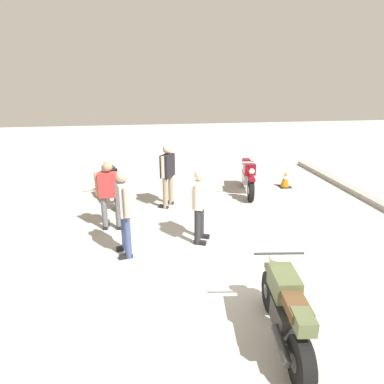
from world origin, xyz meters
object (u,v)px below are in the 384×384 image
at_px(motorcycle_maroon_cruiser, 248,176).
at_px(person_in_black_shirt, 167,172).
at_px(person_in_red_shirt, 110,192).
at_px(person_in_gray_shirt, 124,207).
at_px(traffic_cone, 285,179).
at_px(person_in_white_shirt, 200,202).
at_px(motorcycle_black_cruiser, 112,184).
at_px(motorcycle_olive_vintage, 285,311).

bearing_deg(motorcycle_maroon_cruiser, person_in_black_shirt, -62.07).
xyz_separation_m(motorcycle_maroon_cruiser, person_in_red_shirt, (2.06, -3.89, 0.39)).
height_order(person_in_gray_shirt, person_in_black_shirt, person_in_gray_shirt).
bearing_deg(person_in_red_shirt, traffic_cone, -57.84).
xyz_separation_m(motorcycle_maroon_cruiser, traffic_cone, (-0.37, 1.36, -0.26)).
relative_size(person_in_red_shirt, traffic_cone, 3.04).
height_order(motorcycle_maroon_cruiser, person_in_red_shirt, person_in_red_shirt).
bearing_deg(traffic_cone, person_in_white_shirt, -45.34).
bearing_deg(motorcycle_maroon_cruiser, motorcycle_black_cruiser, -76.39).
xyz_separation_m(motorcycle_black_cruiser, motorcycle_maroon_cruiser, (-0.23, 4.02, 0.00)).
relative_size(person_in_red_shirt, person_in_white_shirt, 1.01).
xyz_separation_m(person_in_black_shirt, person_in_white_shirt, (2.16, 0.50, -0.08)).
distance_m(motorcycle_maroon_cruiser, traffic_cone, 1.43).
relative_size(motorcycle_maroon_cruiser, person_in_gray_shirt, 1.19).
xyz_separation_m(motorcycle_olive_vintage, motorcycle_maroon_cruiser, (-6.00, 1.38, 0.03)).
bearing_deg(traffic_cone, person_in_gray_shirt, -53.15).
relative_size(person_in_gray_shirt, person_in_black_shirt, 1.02).
xyz_separation_m(motorcycle_olive_vintage, traffic_cone, (-6.37, 2.74, -0.23)).
xyz_separation_m(person_in_red_shirt, person_in_white_shirt, (0.89, 1.90, -0.02)).
distance_m(person_in_gray_shirt, traffic_cone, 6.14).
xyz_separation_m(person_in_gray_shirt, person_in_black_shirt, (-2.50, 1.03, -0.03)).
bearing_deg(person_in_red_shirt, motorcycle_olive_vintage, -140.15).
xyz_separation_m(person_in_gray_shirt, person_in_white_shirt, (-0.34, 1.53, -0.11)).
height_order(motorcycle_maroon_cruiser, person_in_black_shirt, person_in_black_shirt).
height_order(motorcycle_olive_vintage, person_in_black_shirt, person_in_black_shirt).
distance_m(person_in_gray_shirt, person_in_black_shirt, 2.71).
bearing_deg(person_in_black_shirt, person_in_white_shirt, 133.59).
relative_size(motorcycle_olive_vintage, person_in_gray_shirt, 1.12).
distance_m(person_in_black_shirt, person_in_white_shirt, 2.22).
height_order(motorcycle_olive_vintage, person_in_white_shirt, person_in_white_shirt).
xyz_separation_m(motorcycle_olive_vintage, person_in_red_shirt, (-3.95, -2.51, 0.42)).
relative_size(motorcycle_black_cruiser, person_in_red_shirt, 1.26).
xyz_separation_m(motorcycle_olive_vintage, person_in_gray_shirt, (-2.72, -2.14, 0.52)).
height_order(motorcycle_olive_vintage, motorcycle_maroon_cruiser, motorcycle_maroon_cruiser).
relative_size(person_in_gray_shirt, person_in_white_shirt, 1.10).
bearing_deg(motorcycle_olive_vintage, traffic_cone, -16.34).
height_order(person_in_red_shirt, person_in_white_shirt, person_in_red_shirt).
height_order(motorcycle_black_cruiser, person_in_red_shirt, person_in_red_shirt).
distance_m(motorcycle_black_cruiser, traffic_cone, 5.41).
bearing_deg(person_in_gray_shirt, person_in_red_shirt, -85.47).
bearing_deg(person_in_black_shirt, motorcycle_olive_vintage, 132.64).
height_order(motorcycle_black_cruiser, person_in_black_shirt, person_in_black_shirt).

